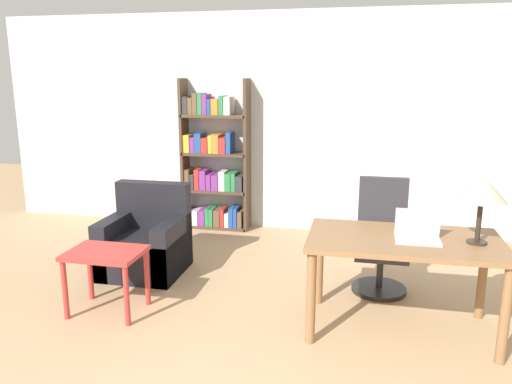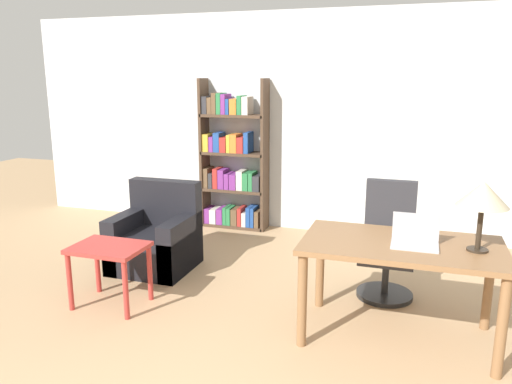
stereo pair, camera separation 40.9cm
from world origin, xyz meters
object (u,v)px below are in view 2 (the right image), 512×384
object	(u,v)px
table_lamp	(483,195)
bookshelf	(232,164)
side_table_blue	(109,256)
office_chair	(388,246)
armchair	(156,240)
laptop	(415,239)
desk	(401,257)

from	to	relation	value
table_lamp	bookshelf	xyz separation A→B (m)	(-2.69, 2.31, -0.31)
table_lamp	side_table_blue	bearing A→B (deg)	-176.39
bookshelf	table_lamp	bearing A→B (deg)	-40.65
office_chair	armchair	distance (m)	2.30
laptop	armchair	size ratio (longest dim) A/B	0.37
desk	table_lamp	bearing A→B (deg)	-1.49
table_lamp	bookshelf	world-z (taller)	bookshelf
office_chair	bookshelf	bearing A→B (deg)	143.45
bookshelf	armchair	bearing A→B (deg)	-98.38
office_chair	bookshelf	size ratio (longest dim) A/B	0.54
bookshelf	office_chair	bearing A→B (deg)	-36.55
bookshelf	side_table_blue	bearing A→B (deg)	-94.02
laptop	side_table_blue	distance (m)	2.48
laptop	desk	bearing A→B (deg)	160.22
office_chair	bookshelf	world-z (taller)	bookshelf
table_lamp	desk	bearing A→B (deg)	178.51
table_lamp	office_chair	distance (m)	1.22
armchair	side_table_blue	bearing A→B (deg)	-86.15
bookshelf	laptop	bearing A→B (deg)	-45.67
side_table_blue	bookshelf	distance (m)	2.52
side_table_blue	bookshelf	size ratio (longest dim) A/B	0.32
desk	armchair	bearing A→B (deg)	163.86
armchair	table_lamp	bearing A→B (deg)	-13.71
desk	laptop	distance (m)	0.18
laptop	bookshelf	size ratio (longest dim) A/B	0.17
side_table_blue	laptop	bearing A→B (deg)	3.79
desk	armchair	world-z (taller)	armchair
laptop	armchair	world-z (taller)	laptop
office_chair	desk	bearing A→B (deg)	-80.35
desk	laptop	bearing A→B (deg)	-19.78
armchair	desk	bearing A→B (deg)	-16.14
office_chair	armchair	bearing A→B (deg)	-178.20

